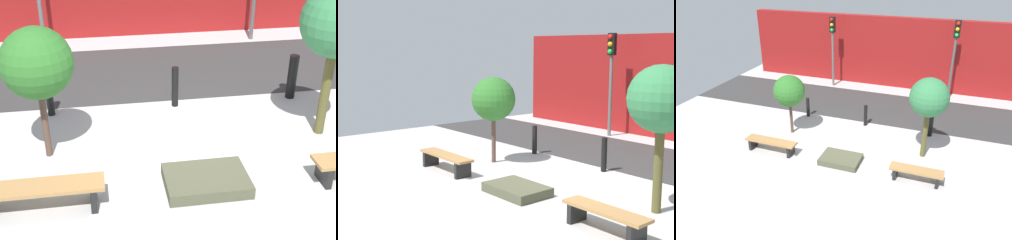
{
  "view_description": "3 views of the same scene",
  "coord_description": "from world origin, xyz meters",
  "views": [
    {
      "loc": [
        -1.61,
        -6.98,
        4.62
      ],
      "look_at": [
        -0.58,
        -0.61,
        1.1
      ],
      "focal_mm": 50.0,
      "sensor_mm": 36.0,
      "label": 1
    },
    {
      "loc": [
        7.51,
        -7.39,
        3.22
      ],
      "look_at": [
        -0.58,
        -0.78,
        1.56
      ],
      "focal_mm": 50.0,
      "sensor_mm": 36.0,
      "label": 2
    },
    {
      "loc": [
        3.33,
        -9.83,
        6.29
      ],
      "look_at": [
        -0.17,
        -0.15,
        1.22
      ],
      "focal_mm": 35.0,
      "sensor_mm": 36.0,
      "label": 3
    }
  ],
  "objects": [
    {
      "name": "traffic_light_west",
      "position": [
        -3.04,
        6.07,
        2.54
      ],
      "size": [
        0.28,
        0.27,
        3.68
      ],
      "color": "#606060",
      "rests_on": "ground"
    },
    {
      "name": "bollard_far_left",
      "position": [
        -2.64,
        2.03,
        0.43
      ],
      "size": [
        0.15,
        0.15,
        0.86
      ],
      "primitive_type": "cylinder",
      "color": "black",
      "rests_on": "ground"
    },
    {
      "name": "ground_plane",
      "position": [
        0.0,
        0.0,
        0.0
      ],
      "size": [
        18.0,
        18.0,
        0.0
      ],
      "primitive_type": "plane",
      "color": "#ABABAB"
    },
    {
      "name": "tree_behind_left_bench",
      "position": [
        -2.59,
        0.43,
        1.77
      ],
      "size": [
        1.21,
        1.21,
        2.39
      ],
      "color": "#4E382D",
      "rests_on": "ground"
    },
    {
      "name": "tree_behind_right_bench",
      "position": [
        2.59,
        0.43,
        2.2
      ],
      "size": [
        1.31,
        1.31,
        2.89
      ],
      "color": "#4E4A24",
      "rests_on": "ground"
    },
    {
      "name": "bench_left",
      "position": [
        -2.59,
        -1.14,
        0.33
      ],
      "size": [
        1.91,
        0.45,
        0.46
      ],
      "rotation": [
        0.0,
        0.0,
        -0.0
      ],
      "color": "black",
      "rests_on": "ground"
    },
    {
      "name": "planter_bed",
      "position": [
        0.0,
        -0.94,
        0.1
      ],
      "size": [
        1.36,
        0.95,
        0.21
      ],
      "primitive_type": "cube",
      "color": "#494935",
      "rests_on": "ground"
    },
    {
      "name": "bench_right",
      "position": [
        2.59,
        -1.14,
        0.31
      ],
      "size": [
        1.67,
        0.45,
        0.43
      ],
      "rotation": [
        0.0,
        0.0,
        0.0
      ],
      "color": "black",
      "rests_on": "ground"
    },
    {
      "name": "road_strip",
      "position": [
        0.0,
        4.03,
        0.01
      ],
      "size": [
        18.0,
        3.51,
        0.01
      ],
      "primitive_type": "cube",
      "color": "#323232",
      "rests_on": "ground"
    },
    {
      "name": "bollard_left",
      "position": [
        0.0,
        2.03,
        0.45
      ],
      "size": [
        0.14,
        0.14,
        0.89
      ],
      "primitive_type": "cylinder",
      "color": "black",
      "rests_on": "ground"
    }
  ]
}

